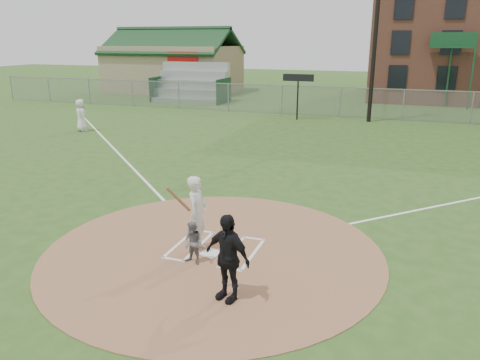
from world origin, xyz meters
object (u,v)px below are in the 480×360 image
(umpire, at_px, (227,257))
(batter_at_plate, at_px, (197,214))
(home_plate, at_px, (211,253))
(catcher, at_px, (193,243))
(ondeck_player, at_px, (81,115))

(umpire, height_order, batter_at_plate, batter_at_plate)
(home_plate, height_order, catcher, catcher)
(home_plate, xyz_separation_m, batter_at_plate, (-0.41, 0.13, 0.94))
(catcher, height_order, umpire, umpire)
(catcher, height_order, batter_at_plate, batter_at_plate)
(home_plate, bearing_deg, ondeck_player, 137.05)
(home_plate, xyz_separation_m, ondeck_player, (-13.25, 12.34, 0.87))
(home_plate, distance_m, umpire, 2.27)
(home_plate, xyz_separation_m, catcher, (-0.19, -0.59, 0.50))
(catcher, relative_size, umpire, 0.56)
(batter_at_plate, bearing_deg, ondeck_player, 136.48)
(home_plate, bearing_deg, batter_at_plate, 161.63)
(catcher, xyz_separation_m, batter_at_plate, (-0.22, 0.73, 0.44))
(umpire, distance_m, ondeck_player, 20.13)
(batter_at_plate, bearing_deg, catcher, -73.39)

